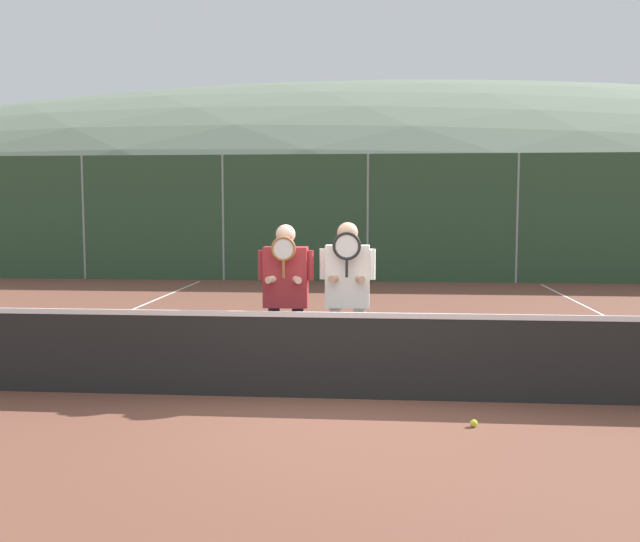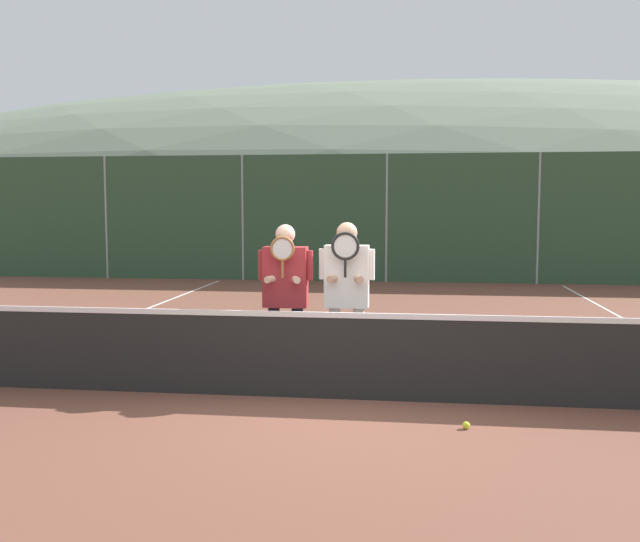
{
  "view_description": "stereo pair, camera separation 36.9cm",
  "coord_description": "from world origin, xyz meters",
  "px_view_note": "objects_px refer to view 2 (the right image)",
  "views": [
    {
      "loc": [
        0.35,
        -7.19,
        1.99
      ],
      "look_at": [
        -0.33,
        0.77,
        1.25
      ],
      "focal_mm": 40.0,
      "sensor_mm": 36.0,
      "label": 1
    },
    {
      "loc": [
        0.71,
        -7.15,
        1.99
      ],
      "look_at": [
        -0.33,
        0.77,
        1.25
      ],
      "focal_mm": 40.0,
      "sensor_mm": 36.0,
      "label": 2
    }
  ],
  "objects_px": {
    "car_left_of_center": "(295,242)",
    "car_center": "(466,246)",
    "player_leftmost": "(285,288)",
    "player_center_left": "(347,287)",
    "tennis_ball_on_court": "(466,425)",
    "car_far_left": "(138,240)"
  },
  "relations": [
    {
      "from": "car_far_left",
      "to": "player_leftmost",
      "type": "bearing_deg",
      "value": -61.97
    },
    {
      "from": "player_leftmost",
      "to": "car_center",
      "type": "bearing_deg",
      "value": 77.2
    },
    {
      "from": "car_left_of_center",
      "to": "tennis_ball_on_court",
      "type": "height_order",
      "value": "car_left_of_center"
    },
    {
      "from": "player_leftmost",
      "to": "player_center_left",
      "type": "xyz_separation_m",
      "value": [
        0.69,
        -0.02,
        0.03
      ]
    },
    {
      "from": "car_left_of_center",
      "to": "car_center",
      "type": "distance_m",
      "value": 4.98
    },
    {
      "from": "player_center_left",
      "to": "car_center",
      "type": "bearing_deg",
      "value": 80.22
    },
    {
      "from": "player_leftmost",
      "to": "car_left_of_center",
      "type": "relative_size",
      "value": 0.43
    },
    {
      "from": "car_far_left",
      "to": "tennis_ball_on_court",
      "type": "relative_size",
      "value": 62.36
    },
    {
      "from": "player_center_left",
      "to": "tennis_ball_on_court",
      "type": "distance_m",
      "value": 2.17
    },
    {
      "from": "player_leftmost",
      "to": "car_left_of_center",
      "type": "bearing_deg",
      "value": 99.14
    },
    {
      "from": "player_leftmost",
      "to": "player_center_left",
      "type": "bearing_deg",
      "value": -1.47
    },
    {
      "from": "car_left_of_center",
      "to": "car_center",
      "type": "xyz_separation_m",
      "value": [
        4.96,
        -0.41,
        -0.06
      ]
    },
    {
      "from": "car_left_of_center",
      "to": "tennis_ball_on_court",
      "type": "xyz_separation_m",
      "value": [
        4.0,
        -14.51,
        -0.88
      ]
    },
    {
      "from": "car_left_of_center",
      "to": "player_center_left",
      "type": "bearing_deg",
      "value": -77.95
    },
    {
      "from": "car_far_left",
      "to": "car_center",
      "type": "distance_m",
      "value": 9.85
    },
    {
      "from": "player_leftmost",
      "to": "car_left_of_center",
      "type": "distance_m",
      "value": 13.2
    },
    {
      "from": "car_far_left",
      "to": "tennis_ball_on_court",
      "type": "height_order",
      "value": "car_far_left"
    },
    {
      "from": "player_center_left",
      "to": "car_left_of_center",
      "type": "distance_m",
      "value": 13.34
    },
    {
      "from": "car_left_of_center",
      "to": "player_leftmost",
      "type": "bearing_deg",
      "value": -80.86
    },
    {
      "from": "player_leftmost",
      "to": "tennis_ball_on_court",
      "type": "bearing_deg",
      "value": -37.86
    },
    {
      "from": "car_far_left",
      "to": "car_center",
      "type": "relative_size",
      "value": 0.96
    },
    {
      "from": "player_center_left",
      "to": "player_leftmost",
      "type": "bearing_deg",
      "value": 178.53
    }
  ]
}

